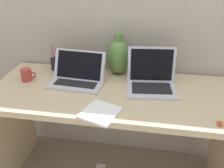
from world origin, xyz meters
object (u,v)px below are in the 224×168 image
Objects in this scene: coffee_mug at (27,75)px; pen_cup at (56,64)px; green_vase at (118,56)px; laptop_left at (78,75)px; notebook_stack at (100,113)px; laptop_right at (151,78)px.

pen_cup is at bearing 56.91° from coffee_mug.
green_vase is 0.47m from pen_cup.
pen_cup is at bearing -177.51° from green_vase.
laptop_left is 1.82× the size of notebook_stack.
laptop_left is 0.49m from laptop_right.
notebook_stack is at bearing -49.13° from pen_cup.
laptop_left is 0.41m from notebook_stack.
notebook_stack is 0.68m from pen_cup.
pen_cup reaches higher than coffee_mug.
coffee_mug is at bearing -159.61° from green_vase.
notebook_stack is at bearing -92.24° from green_vase.
coffee_mug is (-0.57, 0.31, 0.03)m from notebook_stack.
coffee_mug is at bearing 151.54° from notebook_stack.
pen_cup is (-0.46, -0.02, -0.08)m from green_vase.
laptop_right is 0.84m from coffee_mug.
laptop_left reaches higher than coffee_mug.
green_vase is 0.55m from notebook_stack.
pen_cup is at bearing 142.37° from laptop_left.
pen_cup is (-0.71, 0.15, -0.02)m from laptop_right.
laptop_left reaches higher than notebook_stack.
laptop_right is at bearing -35.47° from green_vase.
coffee_mug is at bearing -123.09° from pen_cup.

